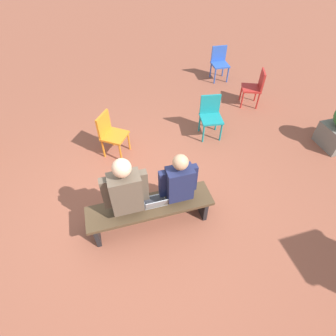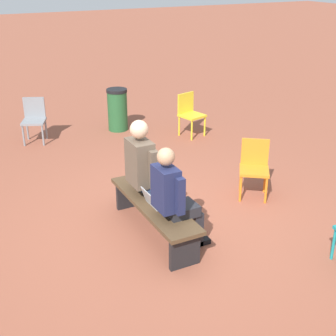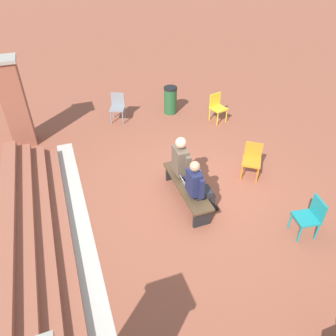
# 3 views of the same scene
# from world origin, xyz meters

# --- Properties ---
(ground_plane) EXTENTS (60.00, 60.00, 0.00)m
(ground_plane) POSITION_xyz_m (0.00, 0.00, 0.00)
(ground_plane) COLOR brown
(bench) EXTENTS (1.80, 0.44, 0.45)m
(bench) POSITION_xyz_m (-0.08, 0.29, 0.35)
(bench) COLOR #4C3823
(bench) RESTS_ON ground
(person_student) EXTENTS (0.53, 0.67, 1.32)m
(person_student) POSITION_xyz_m (-0.50, 0.23, 0.71)
(person_student) COLOR #232328
(person_student) RESTS_ON ground
(person_adult) EXTENTS (0.60, 0.75, 1.43)m
(person_adult) POSITION_xyz_m (0.22, 0.22, 0.75)
(person_adult) COLOR #384C75
(person_adult) RESTS_ON ground
(laptop) EXTENTS (0.32, 0.29, 0.21)m
(laptop) POSITION_xyz_m (-0.16, 0.30, 0.50)
(laptop) COLOR #9EA0A5
(laptop) RESTS_ON bench
(plastic_chair_foreground) EXTENTS (0.55, 0.55, 0.84)m
(plastic_chair_foreground) POSITION_xyz_m (-3.20, -2.31, 0.48)
(plastic_chair_foreground) COLOR red
(plastic_chair_foreground) RESTS_ON ground
(plastic_chair_by_pillar) EXTENTS (0.59, 0.59, 0.84)m
(plastic_chair_by_pillar) POSITION_xyz_m (0.24, -1.50, 0.48)
(plastic_chair_by_pillar) COLOR orange
(plastic_chair_by_pillar) RESTS_ON ground
(plastic_chair_mid_courtyard) EXTENTS (0.48, 0.48, 0.84)m
(plastic_chair_mid_courtyard) POSITION_xyz_m (-1.76, -1.54, 0.48)
(plastic_chair_mid_courtyard) COLOR teal
(plastic_chair_mid_courtyard) RESTS_ON ground
(plastic_chair_far_left) EXTENTS (0.45, 0.45, 0.84)m
(plastic_chair_far_left) POSITION_xyz_m (-2.95, -3.78, 0.48)
(plastic_chair_far_left) COLOR #2D56B7
(plastic_chair_far_left) RESTS_ON ground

